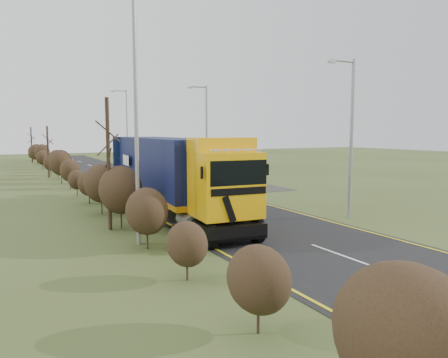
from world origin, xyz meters
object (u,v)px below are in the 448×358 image
speed_sign (229,170)px  lorry (171,171)px  streetlight_near (350,132)px  car_red_hatchback (225,174)px  car_blue_sedan (201,173)px

speed_sign → lorry: bearing=-134.0°
lorry → streetlight_near: (8.03, -4.80, 2.05)m
lorry → speed_sign: lorry is taller
streetlight_near → car_red_hatchback: bearing=84.2°
car_red_hatchback → streetlight_near: bearing=73.5°
lorry → car_red_hatchback: bearing=55.3°
car_blue_sedan → streetlight_near: bearing=110.3°
car_red_hatchback → speed_sign: 4.64m
car_blue_sedan → speed_sign: bearing=105.8°
car_blue_sedan → speed_sign: size_ratio=1.85×
car_red_hatchback → streetlight_near: (-1.75, -17.14, 3.73)m
lorry → car_blue_sedan: lorry is taller
car_red_hatchback → car_blue_sedan: 3.09m
lorry → speed_sign: bearing=49.7°
car_blue_sedan → speed_sign: (-0.80, -7.07, 0.86)m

